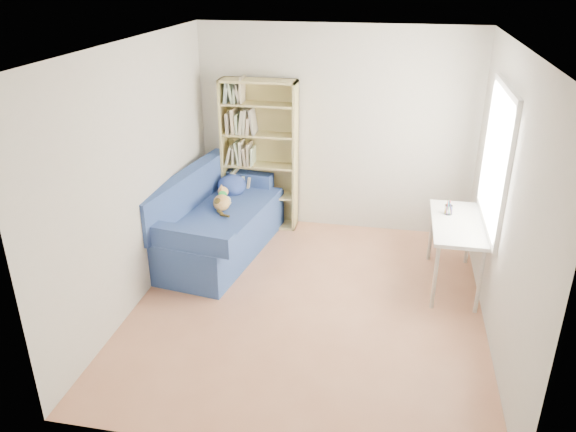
{
  "coord_description": "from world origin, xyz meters",
  "views": [
    {
      "loc": [
        0.74,
        -4.88,
        3.22
      ],
      "look_at": [
        -0.28,
        0.29,
        0.85
      ],
      "focal_mm": 35.0,
      "sensor_mm": 36.0,
      "label": 1
    }
  ],
  "objects_px": {
    "bookshelf": "(260,161)",
    "pen_cup": "(448,209)",
    "desk": "(457,229)",
    "sofa": "(215,223)"
  },
  "relations": [
    {
      "from": "pen_cup",
      "to": "sofa",
      "type": "bearing_deg",
      "value": 178.46
    },
    {
      "from": "sofa",
      "to": "pen_cup",
      "type": "relative_size",
      "value": 12.75
    },
    {
      "from": "bookshelf",
      "to": "pen_cup",
      "type": "height_order",
      "value": "bookshelf"
    },
    {
      "from": "pen_cup",
      "to": "desk",
      "type": "bearing_deg",
      "value": -64.49
    },
    {
      "from": "sofa",
      "to": "desk",
      "type": "bearing_deg",
      "value": 3.08
    },
    {
      "from": "sofa",
      "to": "bookshelf",
      "type": "bearing_deg",
      "value": 76.21
    },
    {
      "from": "bookshelf",
      "to": "desk",
      "type": "relative_size",
      "value": 1.67
    },
    {
      "from": "sofa",
      "to": "desk",
      "type": "relative_size",
      "value": 1.85
    },
    {
      "from": "desk",
      "to": "pen_cup",
      "type": "relative_size",
      "value": 6.88
    },
    {
      "from": "bookshelf",
      "to": "pen_cup",
      "type": "xyz_separation_m",
      "value": [
        2.32,
        -0.94,
        -0.08
      ]
    }
  ]
}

